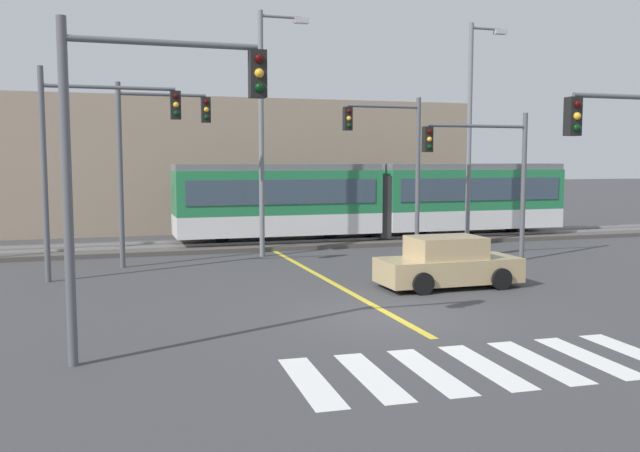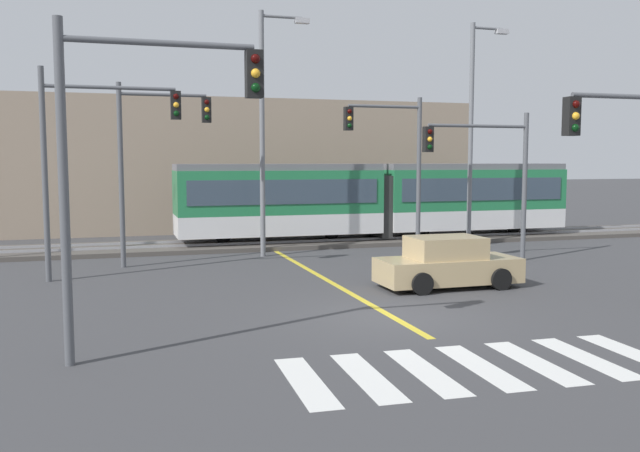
{
  "view_description": "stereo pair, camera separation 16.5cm",
  "coord_description": "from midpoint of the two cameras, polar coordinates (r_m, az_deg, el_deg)",
  "views": [
    {
      "loc": [
        -6.48,
        -14.88,
        3.77
      ],
      "look_at": [
        0.14,
        6.41,
        1.6
      ],
      "focal_mm": 38.0,
      "sensor_mm": 36.0,
      "label": 1
    },
    {
      "loc": [
        -6.32,
        -14.92,
        3.77
      ],
      "look_at": [
        0.14,
        6.41,
        1.6
      ],
      "focal_mm": 38.0,
      "sensor_mm": 36.0,
      "label": 2
    }
  ],
  "objects": [
    {
      "name": "rail_far",
      "position": [
        30.74,
        -5.14,
        -1.08
      ],
      "size": [
        120.0,
        0.08,
        0.1
      ],
      "primitive_type": "cube",
      "color": "#939399",
      "rests_on": "track_bed"
    },
    {
      "name": "building_backdrop_far",
      "position": [
        38.17,
        -8.4,
        5.09
      ],
      "size": [
        27.22,
        6.0,
        6.99
      ],
      "primitive_type": "cube",
      "color": "gray",
      "rests_on": "ground"
    },
    {
      "name": "traffic_light_far_left",
      "position": [
        24.66,
        -14.32,
        6.46
      ],
      "size": [
        3.25,
        0.38,
        6.46
      ],
      "color": "#515459",
      "rests_on": "ground"
    },
    {
      "name": "traffic_light_mid_right",
      "position": [
        25.69,
        13.83,
        5.15
      ],
      "size": [
        4.25,
        0.38,
        5.52
      ],
      "color": "#515459",
      "rests_on": "ground"
    },
    {
      "name": "track_bed",
      "position": [
        30.06,
        -4.84,
        -1.49
      ],
      "size": [
        120.0,
        4.0,
        0.18
      ],
      "primitive_type": "cube",
      "color": "#4C4742",
      "rests_on": "ground"
    },
    {
      "name": "traffic_light_mid_left",
      "position": [
        22.38,
        -18.97,
        6.67
      ],
      "size": [
        4.25,
        0.38,
        6.61
      ],
      "color": "#515459",
      "rests_on": "ground"
    },
    {
      "name": "lane_centre_line",
      "position": [
        21.25,
        0.54,
        -4.65
      ],
      "size": [
        0.2,
        14.46,
        0.01
      ],
      "primitive_type": "cube",
      "color": "gold",
      "rests_on": "ground"
    },
    {
      "name": "crosswalk_stripe_0",
      "position": [
        11.84,
        -1.21,
        -12.97
      ],
      "size": [
        0.66,
        2.82,
        0.01
      ],
      "primitive_type": "cube",
      "rotation": [
        0.0,
        0.0,
        -0.03
      ],
      "color": "silver",
      "rests_on": "ground"
    },
    {
      "name": "ground_plane",
      "position": [
        16.65,
        5.87,
        -7.55
      ],
      "size": [
        200.0,
        200.0,
        0.0
      ],
      "primitive_type": "plane",
      "color": "#3D3D3F"
    },
    {
      "name": "traffic_light_far_right",
      "position": [
        27.08,
        6.08,
        6.25
      ],
      "size": [
        3.25,
        0.38,
        6.26
      ],
      "color": "#515459",
      "rests_on": "ground"
    },
    {
      "name": "rail_near",
      "position": [
        29.35,
        -4.54,
        -1.39
      ],
      "size": [
        120.0,
        0.08,
        0.1
      ],
      "primitive_type": "cube",
      "color": "#939399",
      "rests_on": "track_bed"
    },
    {
      "name": "light_rail_tram",
      "position": [
        31.45,
        4.66,
        2.4
      ],
      "size": [
        18.5,
        2.64,
        3.43
      ],
      "color": "silver",
      "rests_on": "track_bed"
    },
    {
      "name": "crosswalk_stripe_2",
      "position": [
        12.53,
        8.81,
        -11.98
      ],
      "size": [
        0.66,
        2.82,
        0.01
      ],
      "primitive_type": "cube",
      "rotation": [
        0.0,
        0.0,
        -0.03
      ],
      "color": "silver",
      "rests_on": "ground"
    },
    {
      "name": "crosswalk_stripe_3",
      "position": [
        13.0,
        13.33,
        -11.42
      ],
      "size": [
        0.66,
        2.82,
        0.01
      ],
      "primitive_type": "cube",
      "rotation": [
        0.0,
        0.0,
        -0.03
      ],
      "color": "silver",
      "rests_on": "ground"
    },
    {
      "name": "crosswalk_stripe_1",
      "position": [
        12.14,
        3.95,
        -12.51
      ],
      "size": [
        0.66,
        2.82,
        0.01
      ],
      "primitive_type": "cube",
      "rotation": [
        0.0,
        0.0,
        -0.03
      ],
      "color": "silver",
      "rests_on": "ground"
    },
    {
      "name": "crosswalk_stripe_6",
      "position": [
        14.83,
        24.77,
        -9.67
      ],
      "size": [
        0.66,
        2.82,
        0.01
      ],
      "primitive_type": "cube",
      "rotation": [
        0.0,
        0.0,
        -0.03
      ],
      "color": "silver",
      "rests_on": "ground"
    },
    {
      "name": "street_lamp_centre",
      "position": [
        26.55,
        -4.81,
        8.83
      ],
      "size": [
        2.0,
        0.28,
        9.46
      ],
      "color": "slate",
      "rests_on": "ground"
    },
    {
      "name": "sedan_crossing",
      "position": [
        20.5,
        10.49,
        -3.14
      ],
      "size": [
        4.21,
        1.94,
        1.52
      ],
      "color": "tan",
      "rests_on": "ground"
    },
    {
      "name": "street_lamp_east",
      "position": [
        30.34,
        12.54,
        8.4
      ],
      "size": [
        1.78,
        0.28,
        9.61
      ],
      "color": "slate",
      "rests_on": "ground"
    },
    {
      "name": "traffic_light_near_left",
      "position": [
        12.97,
        -15.56,
        7.15
      ],
      "size": [
        3.75,
        0.38,
        6.29
      ],
      "color": "#515459",
      "rests_on": "ground"
    },
    {
      "name": "crosswalk_stripe_4",
      "position": [
        13.55,
        17.49,
        -10.83
      ],
      "size": [
        0.66,
        2.82,
        0.01
      ],
      "primitive_type": "cube",
      "rotation": [
        0.0,
        0.0,
        -0.03
      ],
      "color": "silver",
      "rests_on": "ground"
    },
    {
      "name": "crosswalk_stripe_5",
      "position": [
        14.16,
        21.3,
        -10.24
      ],
      "size": [
        0.66,
        2.82,
        0.01
      ],
      "primitive_type": "cube",
      "rotation": [
        0.0,
        0.0,
        -0.03
      ],
      "color": "silver",
      "rests_on": "ground"
    }
  ]
}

